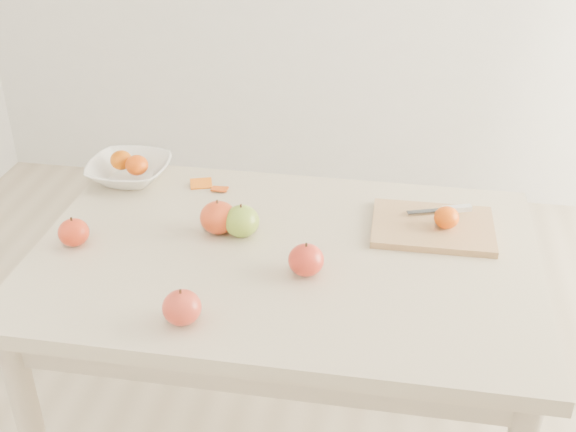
# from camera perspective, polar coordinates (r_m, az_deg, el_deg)

# --- Properties ---
(table) EXTENTS (1.20, 0.80, 0.75)m
(table) POSITION_cam_1_polar(r_m,az_deg,el_deg) (1.78, -0.27, -5.50)
(table) COLOR beige
(table) RESTS_ON ground
(cutting_board) EXTENTS (0.30, 0.22, 0.02)m
(cutting_board) POSITION_cam_1_polar(r_m,az_deg,el_deg) (1.84, 11.36, -0.85)
(cutting_board) COLOR tan
(cutting_board) RESTS_ON table
(board_tangerine) EXTENTS (0.06, 0.06, 0.05)m
(board_tangerine) POSITION_cam_1_polar(r_m,az_deg,el_deg) (1.81, 12.42, -0.11)
(board_tangerine) COLOR #D36007
(board_tangerine) RESTS_ON cutting_board
(fruit_bowl) EXTENTS (0.23, 0.23, 0.06)m
(fruit_bowl) POSITION_cam_1_polar(r_m,az_deg,el_deg) (2.08, -12.42, 3.51)
(fruit_bowl) COLOR white
(fruit_bowl) RESTS_ON table
(bowl_tangerine_near) EXTENTS (0.06, 0.06, 0.05)m
(bowl_tangerine_near) POSITION_cam_1_polar(r_m,az_deg,el_deg) (2.09, -13.05, 4.33)
(bowl_tangerine_near) COLOR #D46307
(bowl_tangerine_near) RESTS_ON fruit_bowl
(bowl_tangerine_far) EXTENTS (0.06, 0.06, 0.06)m
(bowl_tangerine_far) POSITION_cam_1_polar(r_m,az_deg,el_deg) (2.05, -11.87, 3.96)
(bowl_tangerine_far) COLOR #E43E08
(bowl_tangerine_far) RESTS_ON fruit_bowl
(orange_peel_a) EXTENTS (0.07, 0.06, 0.01)m
(orange_peel_a) POSITION_cam_1_polar(r_m,az_deg,el_deg) (2.03, -6.87, 2.45)
(orange_peel_a) COLOR orange
(orange_peel_a) RESTS_ON table
(orange_peel_b) EXTENTS (0.05, 0.04, 0.01)m
(orange_peel_b) POSITION_cam_1_polar(r_m,az_deg,el_deg) (2.00, -5.42, 2.09)
(orange_peel_b) COLOR #C3460D
(orange_peel_b) RESTS_ON table
(paring_knife) EXTENTS (0.17, 0.07, 0.01)m
(paring_knife) POSITION_cam_1_polar(r_m,az_deg,el_deg) (1.89, 12.80, 0.54)
(paring_knife) COLOR silver
(paring_knife) RESTS_ON cutting_board
(apple_green) EXTENTS (0.09, 0.09, 0.08)m
(apple_green) POSITION_cam_1_polar(r_m,az_deg,el_deg) (1.77, -3.69, -0.41)
(apple_green) COLOR #5E8613
(apple_green) RESTS_ON table
(apple_red_a) EXTENTS (0.09, 0.09, 0.08)m
(apple_red_a) POSITION_cam_1_polar(r_m,az_deg,el_deg) (1.79, -5.54, -0.11)
(apple_red_a) COLOR #A2130E
(apple_red_a) RESTS_ON table
(apple_red_d) EXTENTS (0.07, 0.07, 0.07)m
(apple_red_d) POSITION_cam_1_polar(r_m,az_deg,el_deg) (1.81, -16.58, -1.25)
(apple_red_d) COLOR #A30D17
(apple_red_d) RESTS_ON table
(apple_red_c) EXTENTS (0.08, 0.08, 0.07)m
(apple_red_c) POSITION_cam_1_polar(r_m,az_deg,el_deg) (1.50, -8.39, -7.16)
(apple_red_c) COLOR maroon
(apple_red_c) RESTS_ON table
(apple_red_e) EXTENTS (0.08, 0.08, 0.07)m
(apple_red_e) POSITION_cam_1_polar(r_m,az_deg,el_deg) (1.63, 1.44, -3.49)
(apple_red_e) COLOR #9C0510
(apple_red_e) RESTS_ON table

